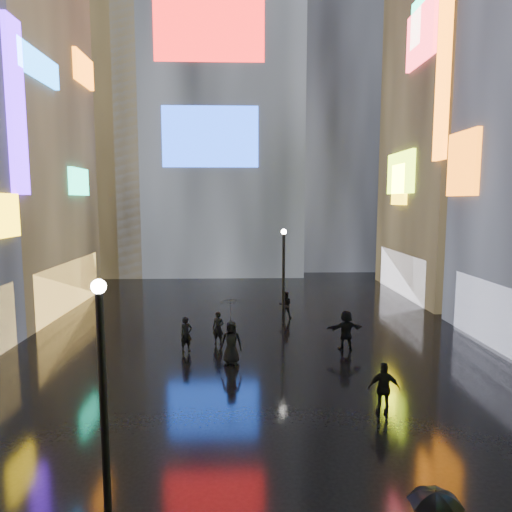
{
  "coord_description": "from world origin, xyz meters",
  "views": [
    {
      "loc": [
        -0.46,
        -2.09,
        6.72
      ],
      "look_at": [
        0.0,
        12.0,
        5.0
      ],
      "focal_mm": 32.0,
      "sensor_mm": 36.0,
      "label": 1
    }
  ],
  "objects": [
    {
      "name": "pedestrian_5",
      "position": [
        4.26,
        17.79,
        0.91
      ],
      "size": [
        1.74,
        0.77,
        1.81
      ],
      "primitive_type": "imported",
      "rotation": [
        0.0,
        0.0,
        3.29
      ],
      "color": "black",
      "rests_on": "ground"
    },
    {
      "name": "lamp_far",
      "position": [
        1.84,
        22.3,
        2.94
      ],
      "size": [
        0.3,
        0.3,
        5.2
      ],
      "color": "black",
      "rests_on": "ground"
    },
    {
      "name": "umbrella_1",
      "position": [
        2.42,
        4.12,
        2.11
      ],
      "size": [
        1.09,
        1.09,
        0.68
      ],
      "primitive_type": "imported",
      "rotation": [
        0.0,
        0.0,
        2.36
      ],
      "color": "black",
      "rests_on": "pedestrian_2"
    },
    {
      "name": "pedestrian_3",
      "position": [
        4.02,
        11.5,
        0.84
      ],
      "size": [
        1.03,
        0.53,
        1.68
      ],
      "primitive_type": "imported",
      "rotation": [
        0.0,
        0.0,
        3.01
      ],
      "color": "black",
      "rests_on": "ground"
    },
    {
      "name": "pedestrian_7",
      "position": [
        2.06,
        23.45,
        0.77
      ],
      "size": [
        0.78,
        0.63,
        1.54
      ],
      "primitive_type": "imported",
      "rotation": [
        0.0,
        0.0,
        3.08
      ],
      "color": "black",
      "rests_on": "ground"
    },
    {
      "name": "tower_flank_left",
      "position": [
        -14.0,
        42.0,
        13.0
      ],
      "size": [
        10.0,
        10.0,
        26.0
      ],
      "primitive_type": "cube",
      "color": "black",
      "rests_on": "ground"
    },
    {
      "name": "tower_main",
      "position": [
        -3.0,
        43.97,
        21.01
      ],
      "size": [
        16.0,
        14.2,
        42.0
      ],
      "color": "black",
      "rests_on": "ground"
    },
    {
      "name": "building_right_far",
      "position": [
        15.98,
        30.0,
        13.98
      ],
      "size": [
        10.28,
        12.0,
        28.0
      ],
      "color": "black",
      "rests_on": "ground"
    },
    {
      "name": "tower_flank_right",
      "position": [
        9.0,
        46.0,
        17.0
      ],
      "size": [
        12.0,
        12.0,
        34.0
      ],
      "primitive_type": "cube",
      "color": "black",
      "rests_on": "ground"
    },
    {
      "name": "pedestrian_6",
      "position": [
        -2.93,
        17.77,
        0.78
      ],
      "size": [
        0.68,
        0.63,
        1.57
      ],
      "primitive_type": "imported",
      "rotation": [
        0.0,
        0.0,
        0.6
      ],
      "color": "black",
      "rests_on": "ground"
    },
    {
      "name": "lamp_near",
      "position": [
        -3.25,
        6.76,
        2.94
      ],
      "size": [
        0.3,
        0.3,
        5.2
      ],
      "color": "black",
      "rests_on": "ground"
    },
    {
      "name": "ground",
      "position": [
        0.0,
        20.0,
        0.0
      ],
      "size": [
        140.0,
        140.0,
        0.0
      ],
      "primitive_type": "plane",
      "color": "black",
      "rests_on": "ground"
    },
    {
      "name": "pedestrian_8",
      "position": [
        -1.56,
        18.76,
        0.77
      ],
      "size": [
        0.65,
        0.53,
        1.54
      ],
      "primitive_type": "imported",
      "rotation": [
        0.0,
        0.0,
        5.95
      ],
      "color": "black",
      "rests_on": "ground"
    },
    {
      "name": "umbrella_2",
      "position": [
        -0.89,
        16.18,
        2.27
      ],
      "size": [
        1.49,
        1.49,
        0.96
      ],
      "primitive_type": "imported",
      "rotation": [
        0.0,
        0.0,
        2.28
      ],
      "color": "black",
      "rests_on": "pedestrian_4"
    },
    {
      "name": "pedestrian_4",
      "position": [
        -0.89,
        16.18,
        0.89
      ],
      "size": [
        0.9,
        0.61,
        1.79
      ],
      "primitive_type": "imported",
      "rotation": [
        0.0,
        0.0,
        -0.04
      ],
      "color": "black",
      "rests_on": "ground"
    }
  ]
}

